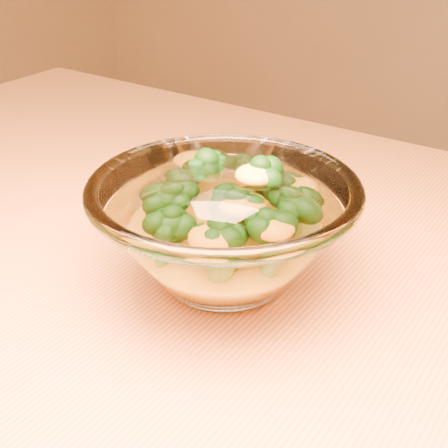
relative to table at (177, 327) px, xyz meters
name	(u,v)px	position (x,y,z in m)	size (l,w,h in m)	color
table	(177,327)	(0.00, 0.00, 0.00)	(1.20, 0.80, 0.75)	#BE6739
glass_bowl	(224,229)	(0.08, -0.02, 0.15)	(0.23, 0.23, 0.10)	white
cheese_sauce	(224,251)	(0.08, -0.02, 0.13)	(0.12, 0.12, 0.03)	#FFAE15
broccoli_heap	(231,207)	(0.07, 0.00, 0.17)	(0.15, 0.15, 0.08)	black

